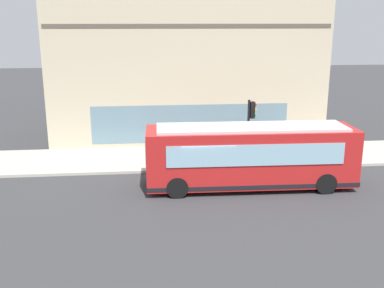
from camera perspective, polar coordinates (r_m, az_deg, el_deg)
name	(u,v)px	position (r m, az deg, el deg)	size (l,w,h in m)	color
ground	(205,189)	(22.08, 1.68, -5.67)	(120.00, 120.00, 0.00)	#38383A
sidewalk_curb	(195,157)	(26.74, 0.33, -1.71)	(4.77, 40.00, 0.15)	#B2ADA3
building_corner	(186,36)	(31.53, -0.82, 13.47)	(7.23, 17.76, 13.80)	beige
city_bus_nearside	(250,157)	(22.03, 7.34, -1.58)	(2.78, 10.09, 3.07)	red
traffic_light_near_corner	(251,120)	(24.85, 7.43, 3.05)	(0.32, 0.49, 3.63)	black
fire_hydrant	(290,140)	(29.56, 12.22, 0.48)	(0.35, 0.35, 0.74)	yellow
pedestrian_by_light_pole	(241,138)	(27.48, 6.25, 0.76)	(0.32, 0.32, 1.57)	gold
pedestrian_walking_along_curb	(194,140)	(26.95, 0.28, 0.53)	(0.32, 0.32, 1.54)	gold
newspaper_vending_box	(262,142)	(28.53, 8.82, 0.30)	(0.44, 0.42, 0.90)	#197233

